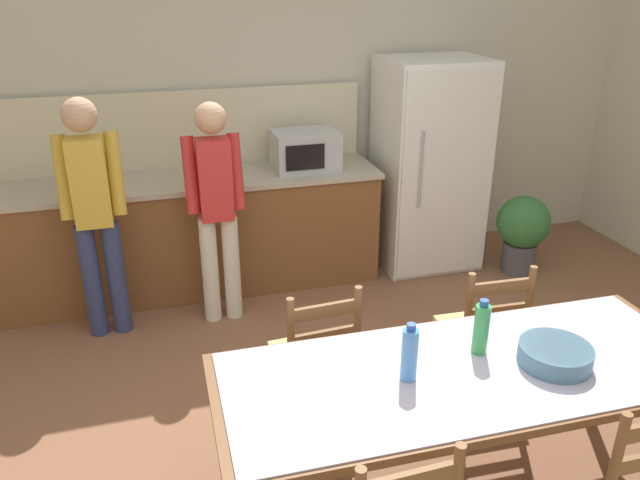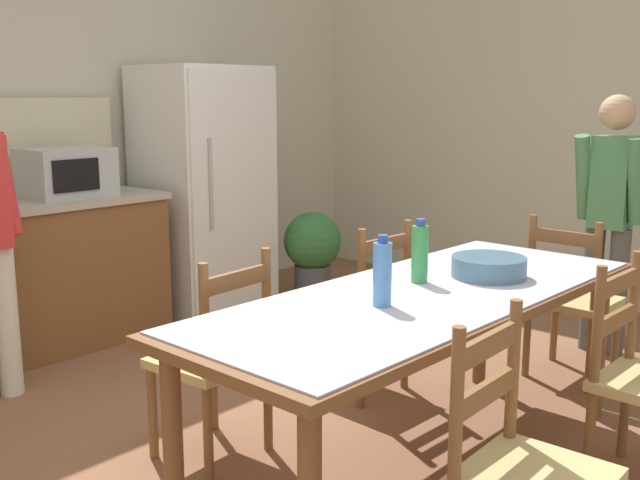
{
  "view_description": "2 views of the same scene",
  "coord_description": "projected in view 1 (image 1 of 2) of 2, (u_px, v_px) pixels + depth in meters",
  "views": [
    {
      "loc": [
        -1.0,
        -2.39,
        2.37
      ],
      "look_at": [
        -0.22,
        0.31,
        1.15
      ],
      "focal_mm": 35.0,
      "sensor_mm": 36.0,
      "label": 1
    },
    {
      "loc": [
        -2.2,
        -1.99,
        1.54
      ],
      "look_at": [
        0.03,
        -0.02,
        0.96
      ],
      "focal_mm": 42.0,
      "sensor_mm": 36.0,
      "label": 2
    }
  ],
  "objects": [
    {
      "name": "bottle_off_centre",
      "position": [
        481.0,
        328.0,
        2.8
      ],
      "size": [
        0.07,
        0.07,
        0.27
      ],
      "color": "green",
      "rests_on": "dining_table"
    },
    {
      "name": "potted_plant",
      "position": [
        523.0,
        229.0,
        5.2
      ],
      "size": [
        0.44,
        0.44,
        0.67
      ],
      "color": "#4C4C51",
      "rests_on": "ground"
    },
    {
      "name": "refrigerator",
      "position": [
        429.0,
        165.0,
        5.21
      ],
      "size": [
        0.82,
        0.73,
        1.74
      ],
      "color": "white",
      "rests_on": "ground"
    },
    {
      "name": "person_at_sink",
      "position": [
        94.0,
        208.0,
        4.1
      ],
      "size": [
        0.42,
        0.29,
        1.66
      ],
      "rotation": [
        0.0,
        0.0,
        1.57
      ],
      "color": "navy",
      "rests_on": "ground"
    },
    {
      "name": "chair_side_far_left",
      "position": [
        316.0,
        358.0,
        3.38
      ],
      "size": [
        0.44,
        0.43,
        0.91
      ],
      "rotation": [
        0.0,
        0.0,
        3.2
      ],
      "color": "brown",
      "rests_on": "ground"
    },
    {
      "name": "counter_splashback",
      "position": [
        181.0,
        129.0,
        4.88
      ],
      "size": [
        2.91,
        0.03,
        0.6
      ],
      "primitive_type": "cube",
      "color": "beige",
      "rests_on": "kitchen_counter"
    },
    {
      "name": "microwave",
      "position": [
        305.0,
        150.0,
        4.88
      ],
      "size": [
        0.5,
        0.39,
        0.3
      ],
      "color": "#B2B7BC",
      "rests_on": "kitchen_counter"
    },
    {
      "name": "kitchen_counter",
      "position": [
        192.0,
        234.0,
        4.91
      ],
      "size": [
        2.95,
        0.66,
        0.92
      ],
      "color": "brown",
      "rests_on": "ground"
    },
    {
      "name": "dining_table",
      "position": [
        465.0,
        383.0,
        2.76
      ],
      "size": [
        2.24,
        0.88,
        0.77
      ],
      "rotation": [
        0.0,
        0.0,
        -0.02
      ],
      "color": "brown",
      "rests_on": "ground"
    },
    {
      "name": "chair_side_far_right",
      "position": [
        483.0,
        333.0,
        3.61
      ],
      "size": [
        0.44,
        0.42,
        0.91
      ],
      "rotation": [
        0.0,
        0.0,
        3.1
      ],
      "color": "brown",
      "rests_on": "ground"
    },
    {
      "name": "wall_back",
      "position": [
        267.0,
        93.0,
        5.08
      ],
      "size": [
        6.52,
        0.12,
        2.9
      ],
      "primitive_type": "cube",
      "color": "beige",
      "rests_on": "ground"
    },
    {
      "name": "serving_bowl",
      "position": [
        555.0,
        354.0,
        2.75
      ],
      "size": [
        0.32,
        0.32,
        0.09
      ],
      "color": "slate",
      "rests_on": "dining_table"
    },
    {
      "name": "person_at_counter",
      "position": [
        216.0,
        203.0,
        4.3
      ],
      "size": [
        0.4,
        0.28,
        1.59
      ],
      "rotation": [
        0.0,
        0.0,
        1.57
      ],
      "color": "silver",
      "rests_on": "ground"
    },
    {
      "name": "ground_plane",
      "position": [
        377.0,
        456.0,
        3.31
      ],
      "size": [
        8.32,
        8.32,
        0.0
      ],
      "primitive_type": "plane",
      "color": "brown"
    },
    {
      "name": "bottle_near_centre",
      "position": [
        409.0,
        354.0,
        2.62
      ],
      "size": [
        0.07,
        0.07,
        0.27
      ],
      "color": "#4C8ED6",
      "rests_on": "dining_table"
    }
  ]
}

